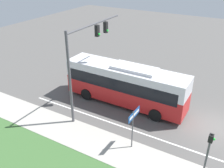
{
  "coord_description": "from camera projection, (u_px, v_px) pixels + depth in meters",
  "views": [
    {
      "loc": [
        -17.43,
        -0.87,
        11.61
      ],
      "look_at": [
        -0.98,
        8.71,
        1.89
      ],
      "focal_mm": 40.0,
      "sensor_mm": 36.0,
      "label": 1
    }
  ],
  "objects": [
    {
      "name": "street_sign",
      "position": [
        133.0,
        121.0,
        16.09
      ],
      "size": [
        1.6,
        0.08,
        2.93
      ],
      "color": "#4C4C51",
      "rests_on": "ground_plane"
    },
    {
      "name": "pedestrian_signal",
      "position": [
        208.0,
        151.0,
        13.41
      ],
      "size": [
        0.28,
        0.34,
        3.39
      ],
      "color": "#4C4C51",
      "rests_on": "ground_plane"
    },
    {
      "name": "lane_divider_near",
      "position": [
        207.0,
        156.0,
        16.31
      ],
      "size": [
        0.14,
        30.0,
        0.01
      ],
      "color": "silver",
      "rests_on": "ground_plane"
    },
    {
      "name": "ground_plane",
      "position": [
        217.0,
        127.0,
        19.08
      ],
      "size": [
        80.0,
        80.0,
        0.0
      ],
      "primitive_type": "plane",
      "color": "#565451"
    },
    {
      "name": "bus",
      "position": [
        125.0,
        83.0,
        21.28
      ],
      "size": [
        2.59,
        10.68,
        3.67
      ],
      "color": "red",
      "rests_on": "ground_plane"
    },
    {
      "name": "signal_gantry",
      "position": [
        85.0,
        52.0,
        18.81
      ],
      "size": [
        7.05,
        0.41,
        7.31
      ],
      "color": "#4C4C51",
      "rests_on": "ground_plane"
    }
  ]
}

